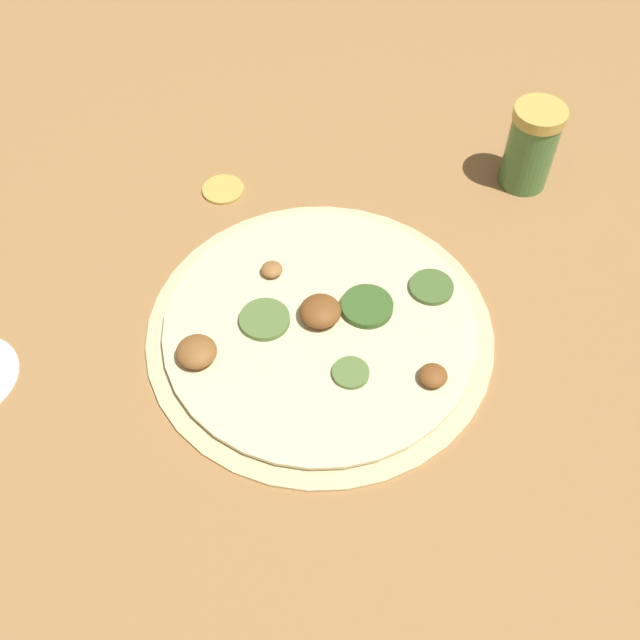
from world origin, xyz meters
TOP-DOWN VIEW (x-y plane):
  - ground_plane at (0.00, 0.00)m, footprint 3.00×3.00m
  - pizza at (-0.00, 0.00)m, footprint 0.32×0.32m
  - spice_jar at (0.21, -0.20)m, footprint 0.05×0.05m
  - loose_cap at (0.18, 0.11)m, footprint 0.04×0.04m

SIDE VIEW (x-z plane):
  - ground_plane at x=0.00m, z-range 0.00..0.00m
  - loose_cap at x=0.18m, z-range 0.00..0.01m
  - pizza at x=0.00m, z-range -0.01..0.02m
  - spice_jar at x=0.21m, z-range 0.00..0.09m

